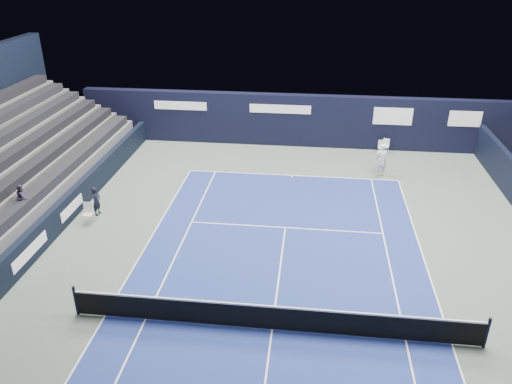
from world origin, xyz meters
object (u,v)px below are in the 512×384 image
Objects in this scene: line_judge_chair at (88,212)px; tennis_player at (381,160)px; tennis_net at (272,317)px; folding_chair_back_a at (381,145)px; folding_chair_back_b at (386,145)px.

tennis_player is (13.13, 6.59, 0.36)m from line_judge_chair.
tennis_net is (8.55, -5.86, -0.03)m from line_judge_chair.
line_judge_chair is at bearing -153.01° from folding_chair_back_a.
folding_chair_back_a is 0.46× the size of tennis_player.
tennis_net is (-5.23, -15.83, 0.03)m from folding_chair_back_b.
tennis_player is (4.57, 12.45, 0.38)m from tennis_net.
tennis_net is at bearing -36.90° from line_judge_chair.
line_judge_chair is (-13.51, -9.77, -0.01)m from folding_chair_back_a.
tennis_player reaches higher than line_judge_chair.
folding_chair_back_b is at bearing 71.71° from tennis_net.
folding_chair_back_a is 3.22m from tennis_player.
folding_chair_back_b is (0.28, 0.20, -0.06)m from folding_chair_back_a.
line_judge_chair reaches higher than folding_chair_back_a.
tennis_net reaches higher than line_judge_chair.
tennis_player reaches higher than tennis_net.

